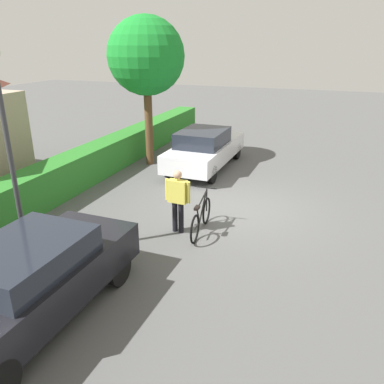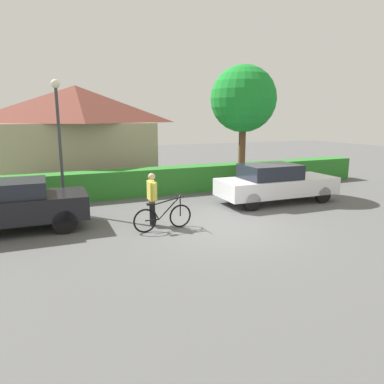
# 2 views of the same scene
# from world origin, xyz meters

# --- Properties ---
(ground_plane) EXTENTS (60.00, 60.00, 0.00)m
(ground_plane) POSITION_xyz_m (0.00, 0.00, 0.00)
(ground_plane) COLOR #545454
(hedge_row) EXTENTS (19.69, 0.90, 1.08)m
(hedge_row) POSITION_xyz_m (0.00, 5.20, 0.54)
(hedge_row) COLOR #2B7928
(hedge_row) RESTS_ON ground
(house_distant) EXTENTS (7.00, 4.40, 4.61)m
(house_distant) POSITION_xyz_m (-3.03, 9.20, 2.36)
(house_distant) COLOR tan
(house_distant) RESTS_ON ground
(parked_car_near) EXTENTS (4.29, 1.78, 1.45)m
(parked_car_near) POSITION_xyz_m (-5.76, 1.98, 0.77)
(parked_car_near) COLOR black
(parked_car_near) RESTS_ON ground
(parked_car_far) EXTENTS (4.56, 1.79, 1.46)m
(parked_car_far) POSITION_xyz_m (3.23, 1.98, 0.75)
(parked_car_far) COLOR silver
(parked_car_far) RESTS_ON ground
(bicycle) EXTENTS (1.77, 0.50, 0.98)m
(bicycle) POSITION_xyz_m (-1.73, 0.42, 0.38)
(bicycle) COLOR black
(bicycle) RESTS_ON ground
(person_rider) EXTENTS (0.22, 0.64, 1.58)m
(person_rider) POSITION_xyz_m (-1.88, 0.96, 0.91)
(person_rider) COLOR black
(person_rider) RESTS_ON ground
(street_lamp) EXTENTS (0.28, 0.28, 4.33)m
(street_lamp) POSITION_xyz_m (-4.17, 3.54, 2.79)
(street_lamp) COLOR #38383D
(street_lamp) RESTS_ON ground
(tree_kerbside) EXTENTS (2.70, 2.70, 5.24)m
(tree_kerbside) POSITION_xyz_m (3.03, 4.11, 3.86)
(tree_kerbside) COLOR brown
(tree_kerbside) RESTS_ON ground
(fire_hydrant) EXTENTS (0.20, 0.20, 0.81)m
(fire_hydrant) POSITION_xyz_m (-4.96, 3.49, 0.41)
(fire_hydrant) COLOR red
(fire_hydrant) RESTS_ON ground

